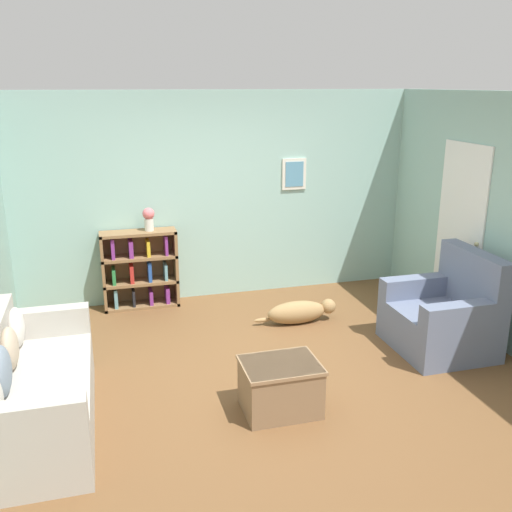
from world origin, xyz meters
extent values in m
plane|color=brown|center=(0.00, 0.00, 0.00)|extent=(14.00, 14.00, 0.00)
cube|color=#93BCB2|center=(0.00, 2.25, 1.30)|extent=(5.60, 0.10, 2.60)
cube|color=silver|center=(1.00, 2.19, 1.55)|extent=(0.32, 0.02, 0.40)
cube|color=#568EAD|center=(1.00, 2.18, 1.55)|extent=(0.24, 0.01, 0.32)
cube|color=#93BCB2|center=(2.55, 0.00, 1.30)|extent=(0.10, 5.00, 2.60)
cube|color=white|center=(2.49, 0.70, 1.02)|extent=(0.02, 0.84, 2.05)
sphere|color=tan|center=(2.46, 0.35, 1.00)|extent=(0.05, 0.05, 0.05)
cube|color=#ADA89E|center=(-2.02, -0.41, 0.22)|extent=(0.81, 1.83, 0.45)
cube|color=#ADA89E|center=(-2.02, -1.25, 0.57)|extent=(0.81, 0.16, 0.25)
cube|color=#ADA89E|center=(-2.02, 0.42, 0.57)|extent=(0.81, 0.16, 0.25)
ellipsoid|color=slate|center=(-2.22, -0.63, 0.64)|extent=(0.14, 0.39, 0.39)
ellipsoid|color=tan|center=(-2.22, -0.20, 0.62)|extent=(0.14, 0.36, 0.36)
ellipsoid|color=beige|center=(-2.22, 0.23, 0.62)|extent=(0.14, 0.36, 0.36)
cube|color=olive|center=(-1.47, 2.03, 0.48)|extent=(0.04, 0.29, 0.96)
cube|color=olive|center=(-0.59, 2.03, 0.48)|extent=(0.04, 0.29, 0.96)
cube|color=olive|center=(-1.03, 2.17, 0.48)|extent=(0.91, 0.02, 0.96)
cube|color=olive|center=(-1.03, 2.03, 0.02)|extent=(0.91, 0.29, 0.04)
cube|color=olive|center=(-1.03, 2.03, 0.32)|extent=(0.91, 0.29, 0.04)
cube|color=olive|center=(-1.03, 2.03, 0.64)|extent=(0.91, 0.29, 0.04)
cube|color=olive|center=(-1.03, 2.03, 0.95)|extent=(0.91, 0.29, 0.04)
cube|color=#60939E|center=(-1.34, 2.02, 0.14)|extent=(0.04, 0.22, 0.25)
cube|color=#287A3D|center=(-1.35, 2.02, 0.43)|extent=(0.04, 0.22, 0.19)
cube|color=#7A2D84|center=(-1.34, 2.02, 0.78)|extent=(0.04, 0.22, 0.24)
cube|color=black|center=(-1.13, 2.02, 0.13)|extent=(0.03, 0.22, 0.22)
cube|color=#B22823|center=(-1.13, 2.02, 0.45)|extent=(0.04, 0.22, 0.22)
cube|color=#7A2D84|center=(-1.12, 2.02, 0.76)|extent=(0.05, 0.22, 0.21)
cube|color=#7A2D84|center=(-0.92, 2.02, 0.11)|extent=(0.04, 0.22, 0.19)
cube|color=#234C9E|center=(-0.92, 2.02, 0.46)|extent=(0.04, 0.22, 0.24)
cube|color=gold|center=(-0.92, 2.02, 0.76)|extent=(0.04, 0.22, 0.19)
cube|color=#7A2D84|center=(-0.71, 2.02, 0.13)|extent=(0.05, 0.22, 0.22)
cube|color=#60939E|center=(-0.72, 2.02, 0.44)|extent=(0.03, 0.22, 0.20)
cube|color=#7A2D84|center=(-0.70, 2.02, 0.78)|extent=(0.03, 0.22, 0.24)
cube|color=slate|center=(1.86, 0.01, 0.22)|extent=(0.90, 1.00, 0.44)
cube|color=slate|center=(2.22, 0.01, 0.74)|extent=(0.18, 1.00, 0.60)
cube|color=slate|center=(1.86, -0.40, 0.55)|extent=(0.90, 0.18, 0.22)
cube|color=slate|center=(1.86, 0.42, 0.55)|extent=(0.90, 0.18, 0.22)
cube|color=#846647|center=(-0.08, -0.68, 0.22)|extent=(0.62, 0.49, 0.44)
cube|color=#8F6E4D|center=(-0.08, -0.68, 0.43)|extent=(0.65, 0.51, 0.03)
ellipsoid|color=#9E7A4C|center=(0.66, 1.02, 0.13)|extent=(0.70, 0.24, 0.27)
sphere|color=#9E7A4C|center=(1.05, 1.02, 0.17)|extent=(0.17, 0.17, 0.17)
ellipsoid|color=#9E7A4C|center=(0.26, 1.06, 0.07)|extent=(0.20, 0.05, 0.05)
cylinder|color=silver|center=(-0.89, 2.03, 1.04)|extent=(0.11, 0.11, 0.15)
sphere|color=#E06B70|center=(-0.89, 2.03, 1.17)|extent=(0.14, 0.14, 0.14)
camera|label=1|loc=(-1.41, -4.75, 2.67)|focal=40.00mm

